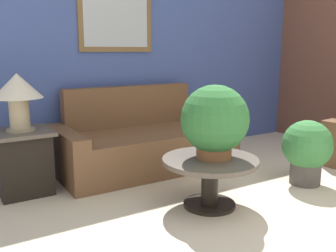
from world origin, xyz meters
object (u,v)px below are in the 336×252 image
at_px(potted_plant_on_table, 215,121).
at_px(side_table, 23,161).
at_px(table_lamp, 18,91).
at_px(couch_main, 143,143).
at_px(potted_plant_floor, 307,149).
at_px(coffee_table, 210,172).

bearing_deg(potted_plant_on_table, side_table, 138.45).
bearing_deg(table_lamp, couch_main, 4.84).
relative_size(couch_main, side_table, 3.29).
bearing_deg(table_lamp, potted_plant_floor, -26.73).
xyz_separation_m(table_lamp, potted_plant_on_table, (1.34, -1.19, -0.22)).
bearing_deg(couch_main, potted_plant_on_table, -90.29).
distance_m(side_table, potted_plant_on_table, 1.85).
distance_m(table_lamp, potted_plant_on_table, 1.81).
relative_size(couch_main, potted_plant_floor, 3.04).
height_order(coffee_table, potted_plant_floor, potted_plant_floor).
relative_size(coffee_table, table_lamp, 1.55).
bearing_deg(couch_main, potted_plant_floor, -50.22).
xyz_separation_m(couch_main, potted_plant_on_table, (-0.01, -1.30, 0.47)).
distance_m(table_lamp, potted_plant_floor, 2.85).
height_order(couch_main, coffee_table, couch_main).
height_order(table_lamp, potted_plant_on_table, table_lamp).
xyz_separation_m(side_table, table_lamp, (0.00, 0.00, 0.66)).
height_order(side_table, potted_plant_on_table, potted_plant_on_table).
relative_size(couch_main, table_lamp, 3.75).
height_order(couch_main, table_lamp, table_lamp).
xyz_separation_m(table_lamp, potted_plant_floor, (2.49, -1.25, -0.61)).
bearing_deg(table_lamp, potted_plant_on_table, -41.55).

